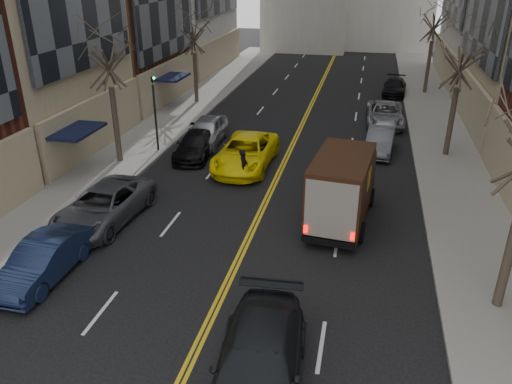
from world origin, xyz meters
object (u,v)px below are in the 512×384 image
observer_sedan (259,366)px  taxi (246,152)px  ups_truck (342,188)px  pedestrian (244,167)px

observer_sedan → taxi: bearing=100.9°
ups_truck → pedestrian: 5.81m
observer_sedan → ups_truck: bearing=77.7°
ups_truck → pedestrian: (-4.97, 2.93, -0.67)m
observer_sedan → pedestrian: pedestrian is taller
pedestrian → observer_sedan: bearing=-166.4°
ups_truck → observer_sedan: size_ratio=1.02×
observer_sedan → pedestrian: (-3.56, 12.76, 0.08)m
observer_sedan → pedestrian: size_ratio=3.21×
taxi → ups_truck: bearing=-42.4°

